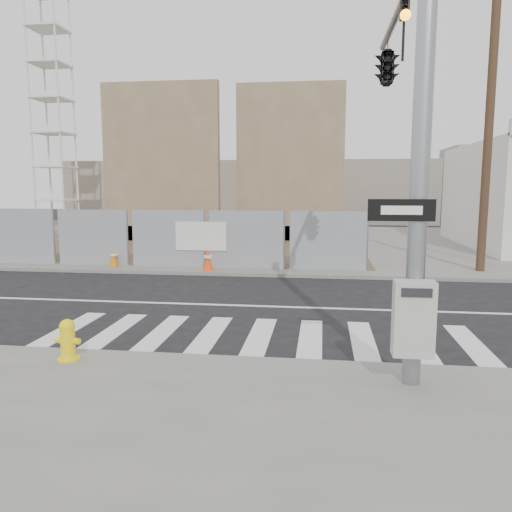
# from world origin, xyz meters

# --- Properties ---
(ground) EXTENTS (100.00, 100.00, 0.00)m
(ground) POSITION_xyz_m (0.00, 0.00, 0.00)
(ground) COLOR black
(ground) RESTS_ON ground
(sidewalk_far) EXTENTS (50.00, 20.00, 0.12)m
(sidewalk_far) POSITION_xyz_m (0.00, 14.00, 0.06)
(sidewalk_far) COLOR slate
(sidewalk_far) RESTS_ON ground
(signal_pole) EXTENTS (0.96, 5.87, 7.00)m
(signal_pole) POSITION_xyz_m (2.49, -2.05, 4.78)
(signal_pole) COLOR gray
(signal_pole) RESTS_ON sidewalk_near
(chain_link_fence) EXTENTS (24.60, 0.04, 2.00)m
(chain_link_fence) POSITION_xyz_m (-10.00, 5.00, 1.12)
(chain_link_fence) COLOR gray
(chain_link_fence) RESTS_ON sidewalk_far
(concrete_wall_left) EXTENTS (6.00, 1.30, 8.00)m
(concrete_wall_left) POSITION_xyz_m (-7.00, 13.08, 3.38)
(concrete_wall_left) COLOR brown
(concrete_wall_left) RESTS_ON sidewalk_far
(concrete_wall_right) EXTENTS (5.50, 1.30, 8.00)m
(concrete_wall_right) POSITION_xyz_m (-0.50, 14.08, 3.38)
(concrete_wall_right) COLOR brown
(concrete_wall_right) RESTS_ON sidewalk_far
(crane_tower) EXTENTS (2.60, 2.60, 18.15)m
(crane_tower) POSITION_xyz_m (-15.00, 17.00, 9.02)
(crane_tower) COLOR slate
(crane_tower) RESTS_ON sidewalk_far
(utility_pole_right) EXTENTS (1.60, 0.28, 10.00)m
(utility_pole_right) POSITION_xyz_m (6.50, 5.50, 5.20)
(utility_pole_right) COLOR #452F20
(utility_pole_right) RESTS_ON sidewalk_far
(fire_hydrant) EXTENTS (0.44, 0.44, 0.68)m
(fire_hydrant) POSITION_xyz_m (-2.90, -4.55, 0.46)
(fire_hydrant) COLOR yellow
(fire_hydrant) RESTS_ON sidewalk_near
(traffic_cone_c) EXTENTS (0.41, 0.41, 0.65)m
(traffic_cone_c) POSITION_xyz_m (-6.13, 4.75, 0.43)
(traffic_cone_c) COLOR orange
(traffic_cone_c) RESTS_ON sidewalk_far
(traffic_cone_d) EXTENTS (0.44, 0.44, 0.73)m
(traffic_cone_d) POSITION_xyz_m (-2.62, 4.36, 0.47)
(traffic_cone_d) COLOR #FF4B0D
(traffic_cone_d) RESTS_ON sidewalk_far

